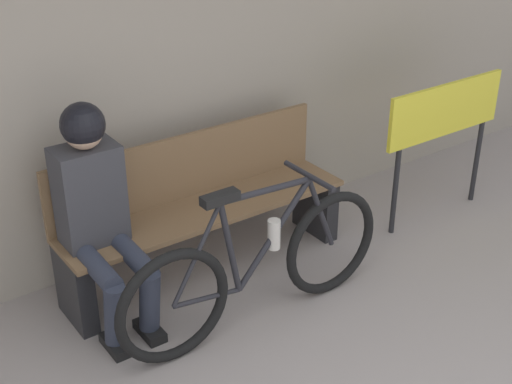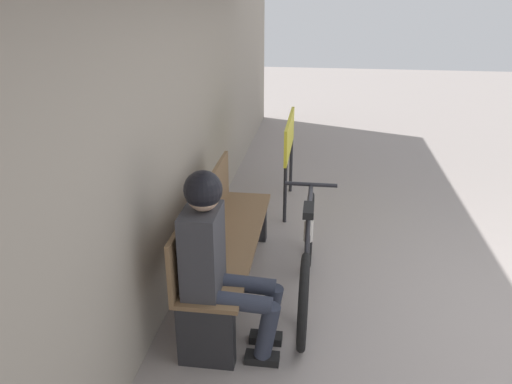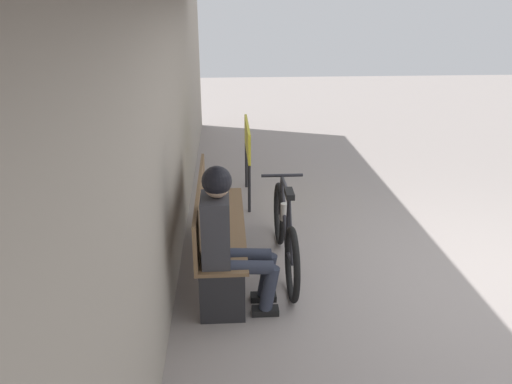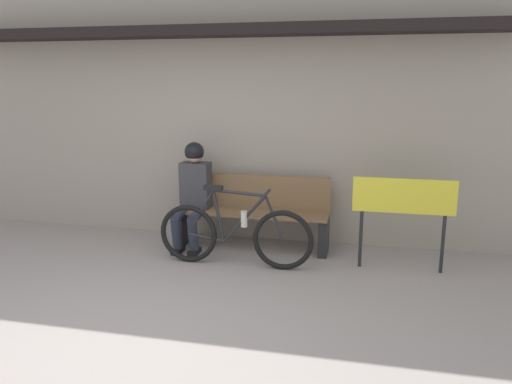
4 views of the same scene
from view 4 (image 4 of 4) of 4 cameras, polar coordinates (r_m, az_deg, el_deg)
The scene contains 6 objects.
ground_plane at distance 4.22m, azimuth -13.87°, elevation -15.20°, with size 24.00×24.00×0.00m, color gray.
storefront_wall at distance 6.19m, azimuth -3.77°, elevation 9.98°, with size 12.00×0.56×3.20m.
park_bench_near at distance 5.89m, azimuth -0.42°, elevation -2.52°, with size 1.80×0.42×0.85m.
bicycle at distance 5.32m, azimuth -2.44°, elevation -4.84°, with size 1.68×0.40×0.87m.
person_seated at distance 5.91m, azimuth -7.19°, elevation 0.48°, with size 0.34×0.61×1.24m.
signboard at distance 5.32m, azimuth 16.52°, elevation -1.08°, with size 1.03×0.04×0.97m.
Camera 4 is at (1.75, -3.32, 1.95)m, focal length 35.00 mm.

